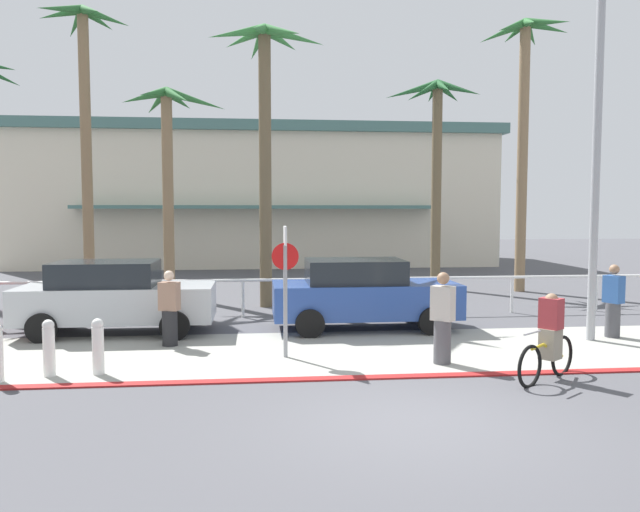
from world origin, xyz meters
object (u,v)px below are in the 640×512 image
Objects in this scene: pedestrian_0 at (613,304)px; pedestrian_2 at (170,312)px; palm_tree_5 at (437,133)px; car_blue_2 at (363,293)px; palm_tree_6 at (524,98)px; pedestrian_1 at (443,322)px; bollard_3 at (49,347)px; palm_tree_4 at (265,100)px; palm_tree_3 at (169,144)px; streetlight_curb at (603,143)px; car_silver_1 at (115,297)px; bollard_2 at (98,346)px; palm_tree_2 at (84,92)px; cyclist_yellow_0 at (549,339)px; stop_sign_bike_lane at (285,272)px.

pedestrian_0 reaches higher than pedestrian_2.
palm_tree_5 reaches higher than car_blue_2.
pedestrian_1 is (-5.84, -9.89, -5.91)m from palm_tree_6.
palm_tree_6 reaches higher than bollard_3.
palm_tree_4 is 1.09× the size of palm_tree_5.
streetlight_curb is at bearing -39.74° from palm_tree_3.
car_silver_1 is (-12.52, -6.32, -5.84)m from palm_tree_6.
bollard_2 is 10.98m from palm_tree_3.
bollard_2 and bollard_3 have the same top height.
bollard_3 is 11.02m from palm_tree_3.
pedestrian_1 is (6.98, 0.16, 0.29)m from bollard_3.
car_silver_1 is 2.08m from pedestrian_2.
pedestrian_2 is (-11.08, -7.81, -5.97)m from palm_tree_6.
car_silver_1 is 2.74× the size of pedestrian_2.
pedestrian_1 is (6.25, -9.88, -4.21)m from palm_tree_3.
car_blue_2 reaches higher than pedestrian_2.
palm_tree_2 is 17.11m from cyclist_yellow_0.
pedestrian_1 reaches higher than cyclist_yellow_0.
cyclist_yellow_0 is at bearing -7.00° from bollard_3.
pedestrian_2 is at bearing -46.11° from car_silver_1.
stop_sign_bike_lane is 1.55× the size of pedestrian_0.
pedestrian_0 is at bearing -34.90° from palm_tree_4.
palm_tree_4 reaches higher than pedestrian_0.
palm_tree_4 reaches higher than car_silver_1.
stop_sign_bike_lane is at bearing 16.00° from bollard_2.
palm_tree_6 is at bearing 43.43° from car_blue_2.
cyclist_yellow_0 is at bearing -61.52° from palm_tree_4.
palm_tree_6 reaches higher than palm_tree_3.
bollard_3 is 3.76m from car_silver_1.
palm_tree_4 is at bearing 67.91° from pedestrian_2.
palm_tree_2 is (-6.23, 9.96, 5.12)m from stop_sign_bike_lane.
palm_tree_6 is 15.19m from car_silver_1.
pedestrian_0 is at bearing -16.04° from car_blue_2.
car_blue_2 reaches higher than cyclist_yellow_0.
car_silver_1 is at bearing 149.71° from cyclist_yellow_0.
palm_tree_3 is at bearing -179.94° from palm_tree_6.
palm_tree_6 is at bearing -3.38° from palm_tree_2.
pedestrian_1 is (-4.53, -1.96, 0.04)m from pedestrian_0.
palm_tree_4 reaches higher than streetlight_curb.
palm_tree_2 is at bearing 162.66° from palm_tree_3.
bollard_3 is 0.23× the size of car_blue_2.
car_blue_2 is 2.74× the size of pedestrian_2.
pedestrian_2 is at bearing -66.05° from palm_tree_2.
palm_tree_6 reaches higher than streetlight_curb.
bollard_2 is 0.10× the size of palm_tree_2.
cyclist_yellow_0 is 0.87× the size of pedestrian_1.
palm_tree_4 is 9.35m from palm_tree_6.
pedestrian_2 reaches higher than bollard_2.
stop_sign_bike_lane reaches higher than pedestrian_0.
palm_tree_4 is 1.87× the size of car_silver_1.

